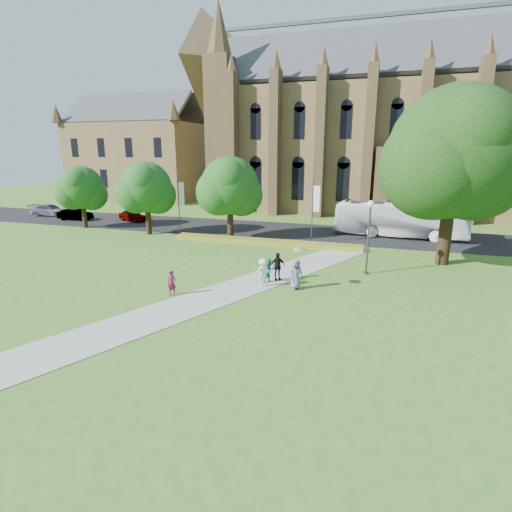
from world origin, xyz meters
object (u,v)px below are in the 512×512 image
(large_tree, at_px, (455,153))
(pedestrian_0, at_px, (172,283))
(streetlamp, at_px, (369,229))
(tour_coach, at_px, (400,219))
(car_2, at_px, (50,210))
(car_1, at_px, (75,214))
(car_0, at_px, (133,215))

(large_tree, xyz_separation_m, pedestrian_0, (-16.50, -12.67, -7.57))
(large_tree, bearing_deg, streetlamp, -140.71)
(tour_coach, distance_m, car_2, 44.47)
(car_1, distance_m, car_2, 5.98)
(car_2, bearing_deg, car_0, -99.23)
(car_0, distance_m, car_2, 13.10)
(tour_coach, bearing_deg, pedestrian_0, 152.97)
(car_0, bearing_deg, car_1, 120.92)
(car_0, relative_size, car_2, 0.79)
(car_0, xyz_separation_m, car_2, (-13.10, 0.18, 0.06))
(streetlamp, bearing_deg, pedestrian_0, -143.39)
(tour_coach, relative_size, car_2, 2.46)
(large_tree, distance_m, car_2, 49.00)
(tour_coach, distance_m, car_1, 38.80)
(large_tree, bearing_deg, car_2, 168.61)
(streetlamp, bearing_deg, tour_coach, 79.94)
(streetlamp, xyz_separation_m, tour_coach, (2.50, 14.10, -1.49))
(streetlamp, bearing_deg, car_2, 161.47)
(car_2, distance_m, pedestrian_0, 38.12)
(large_tree, relative_size, car_2, 2.53)
(large_tree, relative_size, tour_coach, 1.03)
(streetlamp, xyz_separation_m, pedestrian_0, (-11.00, -8.17, -2.50))
(car_2, height_order, pedestrian_0, pedestrian_0)
(tour_coach, distance_m, pedestrian_0, 26.06)
(car_1, relative_size, pedestrian_0, 2.86)
(tour_coach, relative_size, car_0, 3.11)
(car_1, distance_m, pedestrian_0, 32.50)
(large_tree, distance_m, tour_coach, 12.01)
(large_tree, height_order, car_1, large_tree)
(car_0, height_order, car_1, car_1)
(car_0, bearing_deg, large_tree, -86.38)
(tour_coach, relative_size, pedestrian_0, 8.44)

